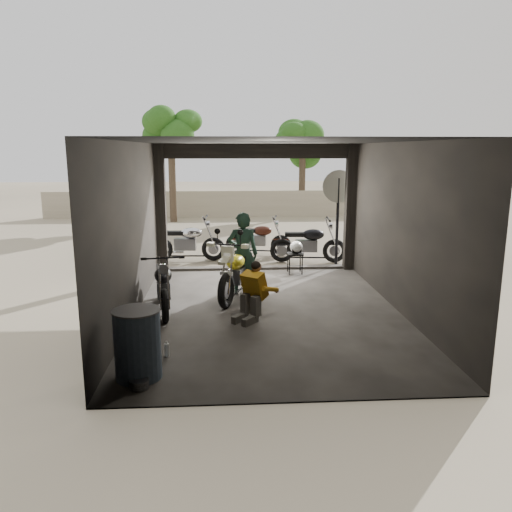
{
  "coord_description": "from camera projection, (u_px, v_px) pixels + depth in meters",
  "views": [
    {
      "loc": [
        -0.81,
        -9.07,
        3.06
      ],
      "look_at": [
        -0.19,
        0.6,
        0.98
      ],
      "focal_mm": 35.0,
      "sensor_mm": 36.0,
      "label": 1
    }
  ],
  "objects": [
    {
      "name": "tree_right",
      "position": [
        303.0,
        138.0,
        22.64
      ],
      "size": [
        2.2,
        2.2,
        5.0
      ],
      "color": "#382B1E",
      "rests_on": "ground"
    },
    {
      "name": "tree_left",
      "position": [
        170.0,
        127.0,
        20.72
      ],
      "size": [
        2.2,
        2.2,
        5.6
      ],
      "color": "#382B1E",
      "rests_on": "ground"
    },
    {
      "name": "left_bike",
      "position": [
        163.0,
        281.0,
        9.54
      ],
      "size": [
        0.97,
        1.83,
        1.18
      ],
      "primitive_type": null,
      "rotation": [
        0.0,
        0.0,
        0.15
      ],
      "color": "black",
      "rests_on": "ground"
    },
    {
      "name": "garage",
      "position": [
        266.0,
        242.0,
        9.81
      ],
      "size": [
        7.0,
        7.13,
        3.2
      ],
      "color": "#2D2B28",
      "rests_on": "ground"
    },
    {
      "name": "helmet",
      "position": [
        296.0,
        247.0,
        12.42
      ],
      "size": [
        0.4,
        0.41,
        0.3
      ],
      "primitive_type": "ellipsoid",
      "rotation": [
        0.0,
        0.0,
        0.3
      ],
      "color": "white",
      "rests_on": "stool"
    },
    {
      "name": "oil_drum",
      "position": [
        138.0,
        345.0,
        6.7
      ],
      "size": [
        0.65,
        0.65,
        0.97
      ],
      "primitive_type": "cylinder",
      "rotation": [
        0.0,
        0.0,
        -0.04
      ],
      "color": "#3C4F66",
      "rests_on": "ground"
    },
    {
      "name": "sign_post",
      "position": [
        338.0,
        201.0,
        12.97
      ],
      "size": [
        0.85,
        0.08,
        2.55
      ],
      "rotation": [
        0.0,
        0.0,
        0.43
      ],
      "color": "black",
      "rests_on": "ground"
    },
    {
      "name": "rider",
      "position": [
        243.0,
        254.0,
        10.58
      ],
      "size": [
        0.69,
        0.49,
        1.78
      ],
      "primitive_type": "imported",
      "rotation": [
        0.0,
        0.0,
        3.04
      ],
      "color": "black",
      "rests_on": "ground"
    },
    {
      "name": "boundary_wall",
      "position": [
        242.0,
        204.0,
        23.08
      ],
      "size": [
        18.0,
        0.3,
        1.2
      ],
      "primitive_type": "cube",
      "color": "gray",
      "rests_on": "ground"
    },
    {
      "name": "outside_bike_c",
      "position": [
        308.0,
        240.0,
        13.67
      ],
      "size": [
        1.89,
        0.93,
        1.23
      ],
      "primitive_type": null,
      "rotation": [
        0.0,
        0.0,
        1.47
      ],
      "color": "black",
      "rests_on": "ground"
    },
    {
      "name": "outside_bike_a",
      "position": [
        187.0,
        239.0,
        13.87
      ],
      "size": [
        1.88,
        0.85,
        1.25
      ],
      "primitive_type": null,
      "rotation": [
        0.0,
        0.0,
        1.52
      ],
      "color": "black",
      "rests_on": "ground"
    },
    {
      "name": "mechanic",
      "position": [
        251.0,
        293.0,
        8.96
      ],
      "size": [
        0.88,
        0.9,
        1.05
      ],
      "primitive_type": null,
      "rotation": [
        0.0,
        0.0,
        -0.69
      ],
      "color": "gold",
      "rests_on": "ground"
    },
    {
      "name": "outside_bike_b",
      "position": [
        258.0,
        236.0,
        14.67
      ],
      "size": [
        1.79,
        0.98,
        1.14
      ],
      "primitive_type": null,
      "rotation": [
        0.0,
        0.0,
        1.39
      ],
      "color": "#3F190F",
      "rests_on": "ground"
    },
    {
      "name": "main_bike",
      "position": [
        238.0,
        268.0,
        10.34
      ],
      "size": [
        1.4,
        2.08,
        1.29
      ],
      "primitive_type": null,
      "rotation": [
        0.0,
        0.0,
        -0.35
      ],
      "color": "#EBECC7",
      "rests_on": "ground"
    },
    {
      "name": "stool",
      "position": [
        295.0,
        256.0,
        12.44
      ],
      "size": [
        0.38,
        0.38,
        0.53
      ],
      "rotation": [
        0.0,
        0.0,
        0.16
      ],
      "color": "black",
      "rests_on": "ground"
    },
    {
      "name": "ground",
      "position": [
        268.0,
        313.0,
        9.55
      ],
      "size": [
        80.0,
        80.0,
        0.0
      ],
      "primitive_type": "plane",
      "color": "#7A6D56",
      "rests_on": "ground"
    }
  ]
}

